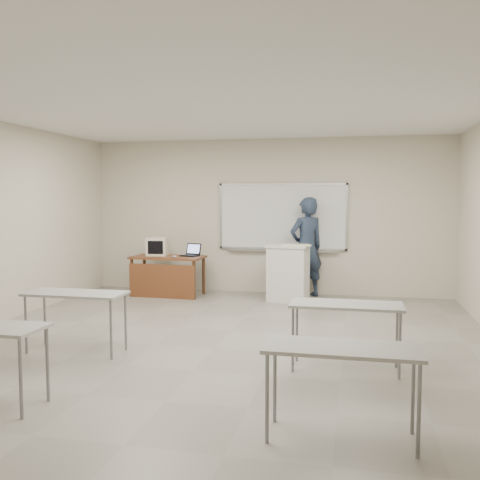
% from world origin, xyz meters
% --- Properties ---
extents(floor, '(7.00, 8.00, 0.01)m').
position_xyz_m(floor, '(0.00, 0.00, -0.01)').
color(floor, gray).
rests_on(floor, ground).
extents(whiteboard, '(2.48, 0.10, 1.31)m').
position_xyz_m(whiteboard, '(0.30, 3.97, 1.48)').
color(whiteboard, white).
rests_on(whiteboard, floor).
extents(student_desks, '(4.40, 2.20, 0.73)m').
position_xyz_m(student_desks, '(-0.00, -1.35, 0.67)').
color(student_desks, gray).
rests_on(student_desks, floor).
extents(instructor_desk, '(1.36, 0.68, 0.75)m').
position_xyz_m(instructor_desk, '(-1.80, 3.19, 0.53)').
color(instructor_desk, brown).
rests_on(instructor_desk, floor).
extents(podium, '(0.72, 0.53, 1.02)m').
position_xyz_m(podium, '(0.51, 3.20, 0.51)').
color(podium, white).
rests_on(podium, floor).
extents(crt_monitor, '(0.38, 0.43, 0.36)m').
position_xyz_m(crt_monitor, '(-2.05, 3.43, 0.92)').
color(crt_monitor, beige).
rests_on(crt_monitor, instructor_desk).
extents(laptop, '(0.32, 0.29, 0.24)m').
position_xyz_m(laptop, '(-1.40, 3.45, 0.81)').
color(laptop, black).
rests_on(laptop, instructor_desk).
extents(mouse, '(0.12, 0.10, 0.04)m').
position_xyz_m(mouse, '(-1.60, 3.10, 0.77)').
color(mouse, '#A5A6AC').
rests_on(mouse, instructor_desk).
extents(keyboard, '(0.50, 0.19, 0.03)m').
position_xyz_m(keyboard, '(0.66, 3.08, 1.03)').
color(keyboard, beige).
rests_on(keyboard, podium).
extents(presenter, '(0.82, 0.77, 1.87)m').
position_xyz_m(presenter, '(0.79, 3.71, 0.94)').
color(presenter, black).
rests_on(presenter, floor).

